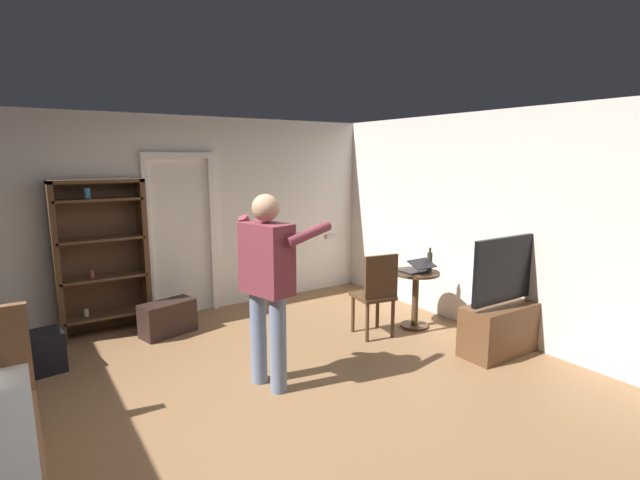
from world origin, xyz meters
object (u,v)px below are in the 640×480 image
(bottle_on_table, at_px, (430,261))
(person_blue_shirt, at_px, (268,276))
(suitcase_dark, at_px, (27,356))
(suitcase_small, at_px, (168,318))
(tv_flatscreen, at_px, (507,318))
(laptop, at_px, (417,268))
(side_table, at_px, (415,290))
(bookshelf, at_px, (101,251))
(wooden_chair, at_px, (376,292))

(bottle_on_table, bearing_deg, person_blue_shirt, -172.61)
(suitcase_dark, bearing_deg, suitcase_small, 5.63)
(tv_flatscreen, relative_size, laptop, 3.86)
(person_blue_shirt, bearing_deg, side_table, 9.88)
(bookshelf, xyz_separation_m, suitcase_dark, (-0.84, -0.83, -0.79))
(tv_flatscreen, height_order, suitcase_small, tv_flatscreen)
(bookshelf, height_order, tv_flatscreen, bookshelf)
(tv_flatscreen, distance_m, wooden_chair, 1.42)
(wooden_chair, xyz_separation_m, suitcase_dark, (-3.43, 1.07, -0.35))
(wooden_chair, relative_size, person_blue_shirt, 0.56)
(bookshelf, xyz_separation_m, side_table, (3.20, -1.91, -0.52))
(bottle_on_table, height_order, person_blue_shirt, person_blue_shirt)
(laptop, height_order, person_blue_shirt, person_blue_shirt)
(bookshelf, relative_size, bottle_on_table, 6.23)
(side_table, bearing_deg, bookshelf, 149.21)
(bookshelf, relative_size, wooden_chair, 1.84)
(bookshelf, height_order, side_table, bookshelf)
(wooden_chair, bearing_deg, suitcase_small, 144.75)
(wooden_chair, relative_size, suitcase_dark, 1.61)
(bottle_on_table, xyz_separation_m, person_blue_shirt, (-2.34, -0.30, 0.21))
(side_table, xyz_separation_m, suitcase_small, (-2.61, 1.43, -0.27))
(side_table, relative_size, suitcase_dark, 1.14)
(suitcase_dark, bearing_deg, side_table, -22.89)
(bookshelf, xyz_separation_m, bottle_on_table, (3.34, -1.99, -0.16))
(side_table, relative_size, suitcase_small, 1.13)
(side_table, xyz_separation_m, suitcase_dark, (-4.04, 1.08, -0.27))
(side_table, distance_m, laptop, 0.29)
(tv_flatscreen, distance_m, bottle_on_table, 1.10)
(bookshelf, bearing_deg, side_table, -30.79)
(wooden_chair, bearing_deg, bottle_on_table, -7.04)
(tv_flatscreen, xyz_separation_m, suitcase_small, (-2.90, 2.50, -0.18))
(laptop, bearing_deg, tv_flatscreen, -72.63)
(side_table, height_order, wooden_chair, wooden_chair)
(side_table, xyz_separation_m, wooden_chair, (-0.61, 0.01, 0.08))
(bottle_on_table, bearing_deg, suitcase_dark, 164.47)
(tv_flatscreen, bearing_deg, side_table, 105.25)
(bottle_on_table, distance_m, person_blue_shirt, 2.37)
(tv_flatscreen, bearing_deg, suitcase_small, 139.27)
(bookshelf, bearing_deg, suitcase_small, -39.20)
(bookshelf, relative_size, tv_flatscreen, 1.44)
(tv_flatscreen, distance_m, suitcase_dark, 4.84)
(bookshelf, bearing_deg, bottle_on_table, -30.75)
(bookshelf, height_order, laptop, bookshelf)
(laptop, relative_size, wooden_chair, 0.33)
(bottle_on_table, relative_size, wooden_chair, 0.30)
(suitcase_dark, bearing_deg, bottle_on_table, -23.43)
(side_table, bearing_deg, bottle_on_table, -29.74)
(laptop, distance_m, suitcase_small, 3.02)
(laptop, relative_size, person_blue_shirt, 0.19)
(tv_flatscreen, relative_size, person_blue_shirt, 0.72)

